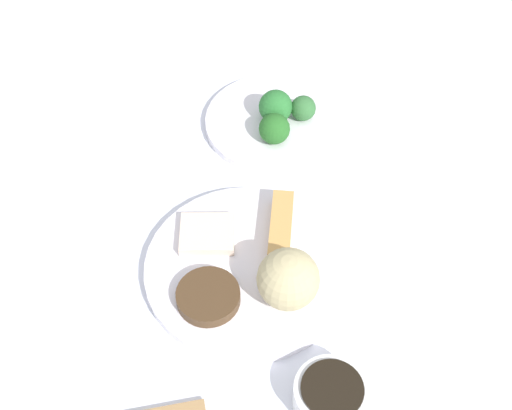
{
  "coord_description": "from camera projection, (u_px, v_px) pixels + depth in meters",
  "views": [
    {
      "loc": [
        -0.52,
        0.09,
        0.82
      ],
      "look_at": [
        0.08,
        -0.03,
        0.06
      ],
      "focal_mm": 47.8,
      "sensor_mm": 36.0,
      "label": 1
    }
  ],
  "objects": [
    {
      "name": "stir_fry_heap",
      "position": [
        208.0,
        297.0,
        0.9
      ],
      "size": [
        0.09,
        0.09,
        0.02
      ],
      "primitive_type": "cylinder",
      "color": "#49321D",
      "rests_on": "main_plate"
    },
    {
      "name": "broccoli_plate",
      "position": [
        275.0,
        122.0,
        1.13
      ],
      "size": [
        0.23,
        0.23,
        0.01
      ],
      "primitive_type": "cylinder",
      "color": "white",
      "rests_on": "tabletop"
    },
    {
      "name": "broccoli_floret_0",
      "position": [
        276.0,
        107.0,
        1.1
      ],
      "size": [
        0.06,
        0.06,
        0.06
      ],
      "primitive_type": "sphere",
      "color": "#2A7130",
      "rests_on": "broccoli_plate"
    },
    {
      "name": "soy_sauce_bowl_liquid",
      "position": [
        332.0,
        389.0,
        0.8
      ],
      "size": [
        0.08,
        0.08,
        0.0
      ],
      "primitive_type": "cylinder",
      "color": "black",
      "rests_on": "soy_sauce_bowl"
    },
    {
      "name": "soy_sauce_bowl",
      "position": [
        331.0,
        396.0,
        0.81
      ],
      "size": [
        0.09,
        0.09,
        0.04
      ],
      "primitive_type": "cylinder",
      "color": "white",
      "rests_on": "tabletop"
    },
    {
      "name": "rice_scoop",
      "position": [
        288.0,
        279.0,
        0.87
      ],
      "size": [
        0.08,
        0.08,
        0.08
      ],
      "primitive_type": "sphere",
      "color": "tan",
      "rests_on": "main_plate"
    },
    {
      "name": "broccoli_floret_1",
      "position": [
        274.0,
        129.0,
        1.07
      ],
      "size": [
        0.05,
        0.05,
        0.05
      ],
      "primitive_type": "sphere",
      "color": "#266524",
      "rests_on": "broccoli_plate"
    },
    {
      "name": "main_plate",
      "position": [
        246.0,
        269.0,
        0.94
      ],
      "size": [
        0.28,
        0.28,
        0.02
      ],
      "primitive_type": "cylinder",
      "color": "white",
      "rests_on": "tabletop"
    },
    {
      "name": "spring_roll",
      "position": [
        281.0,
        227.0,
        0.96
      ],
      "size": [
        0.12,
        0.06,
        0.03
      ],
      "primitive_type": "cube",
      "rotation": [
        0.0,
        0.0,
        2.86
      ],
      "color": "tan",
      "rests_on": "main_plate"
    },
    {
      "name": "tabletop",
      "position": [
        247.0,
        275.0,
        0.96
      ],
      "size": [
        2.2,
        2.2,
        0.02
      ],
      "primitive_type": "cube",
      "color": "white",
      "rests_on": "ground"
    },
    {
      "name": "broccoli_floret_2",
      "position": [
        303.0,
        108.0,
        1.11
      ],
      "size": [
        0.04,
        0.04,
        0.04
      ],
      "primitive_type": "sphere",
      "color": "#346C36",
      "rests_on": "broccoli_plate"
    },
    {
      "name": "crab_rangoon_wonton",
      "position": [
        207.0,
        234.0,
        0.96
      ],
      "size": [
        0.08,
        0.09,
        0.01
      ],
      "primitive_type": "cube",
      "rotation": [
        0.0,
        0.0,
        -0.18
      ],
      "color": "beige",
      "rests_on": "main_plate"
    }
  ]
}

